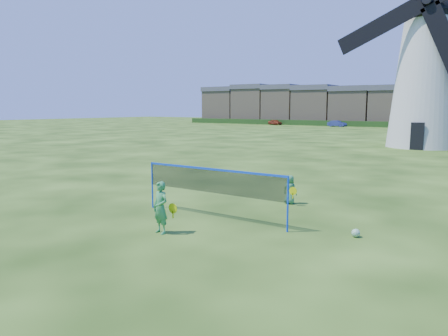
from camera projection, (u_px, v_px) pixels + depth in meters
The scene contains 10 objects.
ground at pixel (209, 218), 12.91m from camera, with size 220.00×220.00×0.00m, color black.
windmill at pixel (428, 72), 35.10m from camera, with size 14.05×6.01×18.62m.
badminton_net at pixel (213, 182), 12.65m from camera, with size 5.05×0.05×1.55m.
player_girl at pixel (161, 208), 11.21m from camera, with size 0.70×0.43×1.41m.
player_boy at pixel (290, 190), 14.71m from camera, with size 0.62×0.41×1.01m.
play_ball at pixel (356, 233), 10.95m from camera, with size 0.22×0.22×0.22m, color green.
terraced_houses at pixel (332, 105), 83.72m from camera, with size 60.46×8.40×8.39m.
hedge at pixel (322, 123), 79.09m from camera, with size 62.00×0.80×1.00m, color #193814.
car_left at pixel (275, 122), 82.84m from camera, with size 1.28×3.18×1.09m, color maroon.
car_right at pixel (337, 124), 74.87m from camera, with size 1.17×3.36×1.11m, color navy.
Camera 1 is at (7.44, -10.13, 3.35)m, focal length 33.68 mm.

